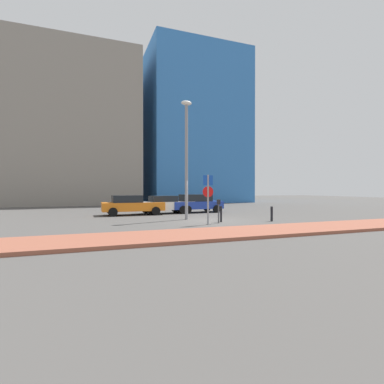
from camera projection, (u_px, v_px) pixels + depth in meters
name	position (u px, v px, depth m)	size (l,w,h in m)	color
ground_plane	(211.00, 221.00, 17.81)	(120.00, 120.00, 0.00)	#4C4947
sidewalk_brick	(260.00, 231.00, 12.87)	(40.00, 3.00, 0.14)	#93513D
parked_car_orange	(132.00, 205.00, 21.75)	(4.56, 2.02, 1.49)	orange
parked_car_white	(166.00, 204.00, 23.13)	(4.41, 2.27, 1.43)	white
parked_car_blue	(196.00, 203.00, 24.12)	(4.54, 2.22, 1.52)	#1E389E
parking_sign_post	(208.00, 193.00, 15.80)	(0.60, 0.10, 2.74)	gray
parking_meter	(219.00, 208.00, 16.46)	(0.18, 0.14, 1.36)	#4C4C51
street_lamp	(186.00, 150.00, 18.48)	(0.70, 0.36, 7.63)	gray
traffic_bollard_near	(221.00, 214.00, 17.03)	(0.12, 0.12, 0.95)	black
traffic_bollard_mid	(272.00, 214.00, 17.46)	(0.14, 0.14, 0.90)	black
building_colorful_midrise	(191.00, 130.00, 46.69)	(14.78, 14.75, 23.05)	#3372BF
building_under_construction	(76.00, 132.00, 39.82)	(15.84, 14.74, 19.83)	gray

